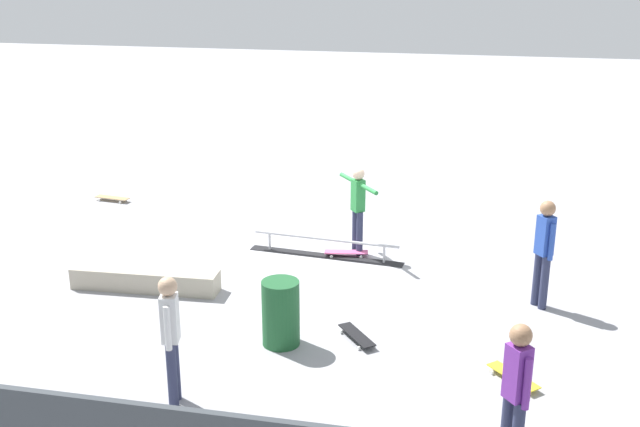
% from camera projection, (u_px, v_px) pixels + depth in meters
% --- Properties ---
extents(ground_plane, '(60.00, 60.00, 0.00)m').
position_uv_depth(ground_plane, '(335.00, 253.00, 14.38)').
color(ground_plane, '#9E9EA3').
extents(grind_rail, '(2.92, 0.53, 0.36)m').
position_uv_depth(grind_rail, '(326.00, 248.00, 14.19)').
color(grind_rail, black).
rests_on(grind_rail, ground_plane).
extents(skate_ledge, '(2.49, 0.55, 0.35)m').
position_uv_depth(skate_ledge, '(145.00, 279.00, 12.79)').
color(skate_ledge, '#B2A893').
rests_on(skate_ledge, ground_plane).
extents(skater_main, '(0.87, 1.10, 1.65)m').
position_uv_depth(skater_main, '(358.00, 204.00, 14.07)').
color(skater_main, '#2D3351').
rests_on(skater_main, ground_plane).
extents(skateboard_main, '(0.82, 0.36, 0.09)m').
position_uv_depth(skateboard_main, '(346.00, 252.00, 14.23)').
color(skateboard_main, '#E05993').
rests_on(skateboard_main, ground_plane).
extents(bystander_purple_shirt, '(0.31, 0.35, 1.74)m').
position_uv_depth(bystander_purple_shirt, '(516.00, 390.00, 8.08)').
color(bystander_purple_shirt, '#2D3351').
rests_on(bystander_purple_shirt, ground_plane).
extents(bystander_white_shirt, '(0.24, 0.39, 1.69)m').
position_uv_depth(bystander_white_shirt, '(171.00, 333.00, 9.32)').
color(bystander_white_shirt, '#2D3351').
rests_on(bystander_white_shirt, ground_plane).
extents(bystander_blue_shirt, '(0.30, 0.37, 1.75)m').
position_uv_depth(bystander_blue_shirt, '(544.00, 248.00, 11.92)').
color(bystander_blue_shirt, '#2D3351').
rests_on(bystander_blue_shirt, ground_plane).
extents(loose_skateboard_black, '(0.65, 0.75, 0.09)m').
position_uv_depth(loose_skateboard_black, '(357.00, 335.00, 11.15)').
color(loose_skateboard_black, black).
rests_on(loose_skateboard_black, ground_plane).
extents(loose_skateboard_natural, '(0.82, 0.33, 0.09)m').
position_uv_depth(loose_skateboard_natural, '(112.00, 198.00, 17.37)').
color(loose_skateboard_natural, tan).
rests_on(loose_skateboard_natural, ground_plane).
extents(loose_skateboard_yellow, '(0.69, 0.72, 0.09)m').
position_uv_depth(loose_skateboard_yellow, '(513.00, 376.00, 10.08)').
color(loose_skateboard_yellow, yellow).
rests_on(loose_skateboard_yellow, ground_plane).
extents(trash_bin, '(0.54, 0.54, 0.96)m').
position_uv_depth(trash_bin, '(281.00, 313.00, 10.92)').
color(trash_bin, '#1E592D').
rests_on(trash_bin, ground_plane).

